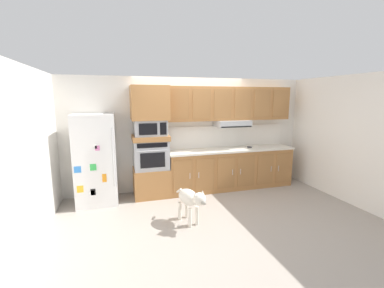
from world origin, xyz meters
The scene contains 16 objects.
ground_plane centered at (0.00, 0.00, 0.00)m, with size 9.60×9.60×0.00m, color #9E9389.
back_kitchen_wall centered at (0.00, 1.11, 1.25)m, with size 6.20×0.12×2.50m, color silver.
side_panel_left centered at (-2.80, 0.00, 1.25)m, with size 0.12×7.10×2.50m, color silver.
side_panel_right centered at (2.80, 0.00, 1.25)m, with size 0.12×7.10×2.50m, color white.
refrigerator centered at (-2.02, 0.68, 0.88)m, with size 0.76×0.73×1.76m.
oven_base_cabinet centered at (-0.94, 0.75, 0.30)m, with size 0.74×0.62×0.60m, color #A8703D.
built_in_oven centered at (-0.94, 0.75, 0.90)m, with size 0.70×0.62×0.60m.
appliance_mid_shelf centered at (-0.94, 0.75, 1.25)m, with size 0.74×0.62×0.10m, color #A8703D.
microwave centered at (-0.94, 0.75, 1.46)m, with size 0.64×0.54×0.32m.
appliance_upper_cabinet centered at (-0.94, 0.75, 1.96)m, with size 0.74×0.62×0.68m, color #A8703D.
lower_cabinet_run centered at (0.88, 0.75, 0.44)m, with size 2.90×0.63×0.88m.
countertop_slab centered at (0.88, 0.75, 0.90)m, with size 2.94×0.64×0.04m, color silver.
backsplash_panel centered at (0.88, 1.04, 1.17)m, with size 2.94×0.02×0.50m, color white.
upper_cabinet_with_hood centered at (0.88, 0.87, 1.90)m, with size 2.90×0.48×0.88m.
screwdriver centered at (1.34, 0.74, 0.93)m, with size 0.17×0.17×0.03m.
dog centered at (-0.49, -0.70, 0.43)m, with size 0.39×0.80×0.63m.
Camera 1 is at (-1.58, -4.50, 2.05)m, focal length 24.02 mm.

